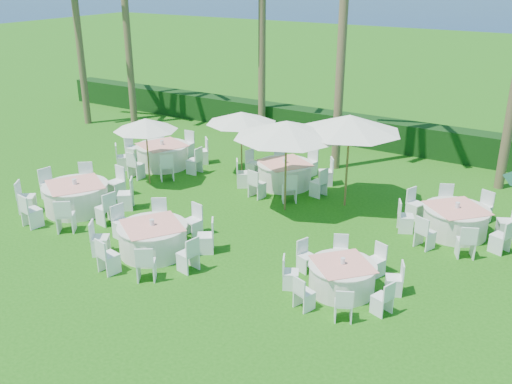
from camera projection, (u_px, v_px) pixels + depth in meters
ground at (199, 262)px, 14.77m from camera, size 120.00×120.00×0.00m
hedge at (369, 132)px, 24.05m from camera, size 34.00×1.00×1.20m
banquet_table_a at (76, 197)px, 17.72m from camera, size 3.51×3.51×1.05m
banquet_table_b at (153, 238)px, 15.12m from camera, size 3.24×3.24×0.98m
banquet_table_c at (342, 276)px, 13.38m from camera, size 2.75×2.75×0.86m
banquet_table_d at (163, 155)px, 21.61m from camera, size 3.44×3.44×1.04m
banquet_table_e at (285, 173)px, 19.74m from camera, size 3.36×3.36×1.01m
banquet_table_f at (455, 220)px, 16.19m from camera, size 3.14×3.14×0.97m
umbrella_a at (146, 124)px, 19.30m from camera, size 2.19×2.19×2.34m
umbrella_b at (286, 129)px, 16.97m from camera, size 3.23×3.23×2.88m
umbrella_c at (241, 117)px, 20.20m from camera, size 2.54×2.54×2.33m
umbrella_d at (350, 123)px, 17.26m from camera, size 3.20×3.20×2.97m
palm_a at (126, 14)px, 25.68m from camera, size 4.23×4.38×9.26m
palm_b at (262, 32)px, 24.30m from camera, size 4.40×4.15×8.06m
palm_c at (344, 1)px, 19.40m from camera, size 4.35×4.29×11.10m
palm_f at (78, 32)px, 26.10m from camera, size 4.40×4.14×7.66m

